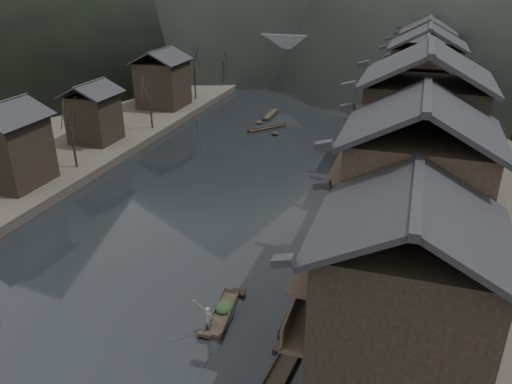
% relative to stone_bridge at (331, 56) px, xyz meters
% --- Properties ---
extents(water, '(300.00, 300.00, 0.00)m').
position_rel_stone_bridge_xyz_m(water, '(0.00, -72.00, -5.11)').
color(water, black).
rests_on(water, ground).
extents(left_bank, '(40.00, 200.00, 1.20)m').
position_rel_stone_bridge_xyz_m(left_bank, '(-35.00, -32.00, -4.51)').
color(left_bank, '#2D2823').
rests_on(left_bank, ground).
extents(stilt_houses, '(9.00, 67.60, 16.85)m').
position_rel_stone_bridge_xyz_m(stilt_houses, '(17.28, -53.07, 3.99)').
color(stilt_houses, black).
rests_on(stilt_houses, ground).
extents(left_houses, '(8.10, 53.20, 8.73)m').
position_rel_stone_bridge_xyz_m(left_houses, '(-20.50, -51.88, 0.55)').
color(left_houses, black).
rests_on(left_houses, left_bank).
extents(bare_trees, '(3.88, 72.97, 7.76)m').
position_rel_stone_bridge_xyz_m(bare_trees, '(-17.00, -50.09, 1.23)').
color(bare_trees, black).
rests_on(bare_trees, left_bank).
extents(moored_sampans, '(3.58, 74.83, 0.47)m').
position_rel_stone_bridge_xyz_m(moored_sampans, '(12.02, -44.67, -4.91)').
color(moored_sampans, black).
rests_on(moored_sampans, water).
extents(midriver_boats, '(8.43, 34.53, 0.45)m').
position_rel_stone_bridge_xyz_m(midriver_boats, '(-1.16, -20.39, -4.91)').
color(midriver_boats, black).
rests_on(midriver_boats, water).
extents(stone_bridge, '(40.00, 6.00, 9.00)m').
position_rel_stone_bridge_xyz_m(stone_bridge, '(0.00, 0.00, 0.00)').
color(stone_bridge, '#4C4C4F').
rests_on(stone_bridge, ground).
extents(hero_sampan, '(1.63, 5.40, 0.44)m').
position_rel_stone_bridge_xyz_m(hero_sampan, '(6.51, -73.86, -4.91)').
color(hero_sampan, black).
rests_on(hero_sampan, water).
extents(cargo_heap, '(1.18, 1.54, 0.71)m').
position_rel_stone_bridge_xyz_m(cargo_heap, '(6.54, -73.62, -4.32)').
color(cargo_heap, black).
rests_on(cargo_heap, hero_sampan).
extents(boatman, '(0.73, 0.64, 1.68)m').
position_rel_stone_bridge_xyz_m(boatman, '(6.31, -75.72, -3.83)').
color(boatman, slate).
rests_on(boatman, hero_sampan).
extents(bamboo_pole, '(1.19, 2.43, 3.80)m').
position_rel_stone_bridge_xyz_m(bamboo_pole, '(6.51, -75.72, -1.09)').
color(bamboo_pole, '#8C7A51').
rests_on(bamboo_pole, boatman).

